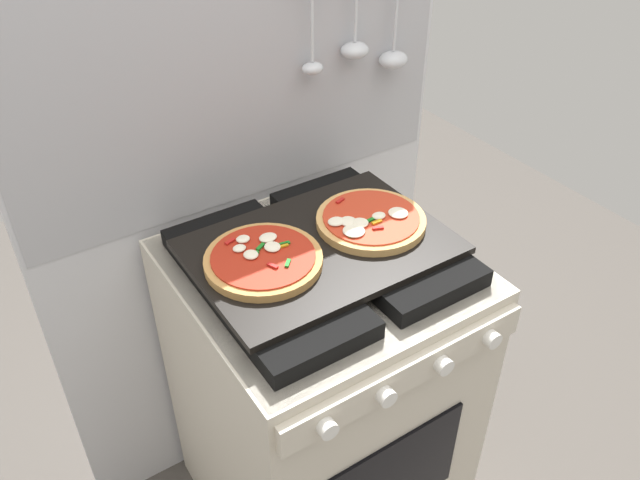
% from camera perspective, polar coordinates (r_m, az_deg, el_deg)
% --- Properties ---
extents(kitchen_backsplash, '(1.10, 0.09, 1.55)m').
position_cam_1_polar(kitchen_backsplash, '(1.68, -6.14, 1.89)').
color(kitchen_backsplash, silver).
rests_on(kitchen_backsplash, ground_plane).
extents(stove, '(0.60, 0.64, 0.90)m').
position_cam_1_polar(stove, '(1.69, 0.03, -13.17)').
color(stove, beige).
rests_on(stove, ground_plane).
extents(baking_tray, '(0.54, 0.38, 0.02)m').
position_cam_1_polar(baking_tray, '(1.37, 0.00, -0.61)').
color(baking_tray, black).
rests_on(baking_tray, stove).
extents(pizza_left, '(0.24, 0.24, 0.03)m').
position_cam_1_polar(pizza_left, '(1.31, -5.05, -1.69)').
color(pizza_left, '#C18947').
rests_on(pizza_left, baking_tray).
extents(pizza_right, '(0.24, 0.24, 0.03)m').
position_cam_1_polar(pizza_right, '(1.42, 4.56, 1.69)').
color(pizza_right, tan).
rests_on(pizza_right, baking_tray).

